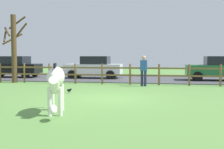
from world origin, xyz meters
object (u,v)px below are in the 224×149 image
zebra (56,81)px  parked_car_white (94,67)px  parked_car_black (13,67)px  parked_car_green (219,68)px  crow_on_grass (69,90)px  bare_tree (14,46)px  visitor_near_fence (144,69)px

zebra → parked_car_white: bearing=98.9°
parked_car_black → parked_car_green: 14.50m
crow_on_grass → bare_tree: bearing=141.1°
crow_on_grass → parked_car_green: 10.40m
parked_car_white → parked_car_black: bearing=-177.5°
bare_tree → crow_on_grass: size_ratio=19.08×
crow_on_grass → parked_car_black: size_ratio=0.05×
parked_car_green → visitor_near_fence: size_ratio=2.44×
parked_car_green → visitor_near_fence: visitor_near_fence is taller
bare_tree → parked_car_black: (-2.02, 3.30, -1.37)m
parked_car_white → parked_car_green: size_ratio=1.01×
zebra → parked_car_green: size_ratio=0.47×
bare_tree → zebra: size_ratio=2.18×
bare_tree → parked_car_white: (4.12, 3.57, -1.37)m
zebra → parked_car_green: parked_car_green is taller
zebra → parked_car_black: (-7.95, 11.31, -0.08)m
zebra → parked_car_white: parked_car_white is taller
bare_tree → parked_car_green: bearing=14.1°
bare_tree → parked_car_green: (12.48, 3.14, -1.37)m
parked_car_black → parked_car_green: same height
zebra → parked_car_black: bearing=125.1°
parked_car_black → visitor_near_fence: 10.69m
parked_car_black → visitor_near_fence: bearing=-21.8°
crow_on_grass → parked_car_white: size_ratio=0.05×
parked_car_green → visitor_near_fence: 5.94m
parked_car_white → zebra: bearing=-81.1°
zebra → parked_car_white: 11.72m
crow_on_grass → parked_car_black: (-6.90, 7.24, 0.72)m
parked_car_green → crow_on_grass: bearing=-137.1°
zebra → crow_on_grass: size_ratio=8.75×
parked_car_green → zebra: bearing=-120.5°
parked_car_white → parked_car_black: same height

